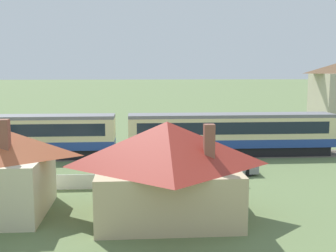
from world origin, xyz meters
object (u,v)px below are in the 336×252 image
passenger_train (234,132)px  parked_car_grey (231,167)px  cottage_red_roof_3 (167,168)px  parked_car_green (12,168)px

passenger_train → parked_car_grey: passenger_train is taller
cottage_red_roof_3 → parked_car_green: (-11.39, 9.67, -2.15)m
parked_car_grey → parked_car_green: bearing=179.7°
passenger_train → cottage_red_roof_3: 18.29m
parked_car_green → passenger_train: bearing=-65.3°
passenger_train → parked_car_grey: 7.85m
parked_car_green → parked_car_grey: 17.13m
cottage_red_roof_3 → parked_car_grey: 11.04m
parked_car_green → parked_car_grey: bearing=-87.0°
passenger_train → parked_car_grey: bearing=-104.3°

